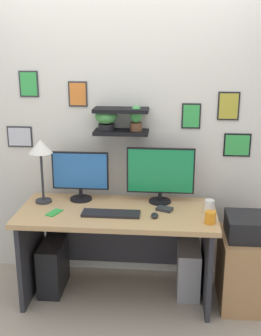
{
  "coord_description": "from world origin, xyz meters",
  "views": [
    {
      "loc": [
        0.37,
        -3.06,
        2.01
      ],
      "look_at": [
        0.1,
        0.05,
        1.08
      ],
      "focal_mm": 45.62,
      "sensor_mm": 36.0,
      "label": 1
    }
  ],
  "objects_px": {
    "monitor_left": "(80,174)",
    "cell_phone": "(54,213)",
    "monitor_right": "(160,174)",
    "coffee_mug": "(210,217)",
    "computer_tower_right": "(188,269)",
    "scissors_tray": "(165,209)",
    "printer": "(252,227)",
    "desk_lamp": "(41,152)",
    "desk": "(118,233)",
    "computer_tower_left": "(53,266)",
    "computer_mouse": "(155,215)",
    "water_cup": "(209,207)",
    "drawer_cabinet": "(248,270)",
    "keyboard": "(111,214)"
  },
  "relations": [
    {
      "from": "cell_phone",
      "to": "scissors_tray",
      "type": "distance_m",
      "value": 0.85
    },
    {
      "from": "coffee_mug",
      "to": "computer_tower_right",
      "type": "bearing_deg",
      "value": 112.4
    },
    {
      "from": "computer_mouse",
      "to": "printer",
      "type": "xyz_separation_m",
      "value": [
        0.74,
        0.1,
        -0.11
      ]
    },
    {
      "from": "monitor_left",
      "to": "monitor_right",
      "type": "height_order",
      "value": "monitor_right"
    },
    {
      "from": "drawer_cabinet",
      "to": "computer_tower_right",
      "type": "xyz_separation_m",
      "value": [
        -0.46,
        0.12,
        -0.08
      ]
    },
    {
      "from": "scissors_tray",
      "to": "water_cup",
      "type": "bearing_deg",
      "value": -4.9
    },
    {
      "from": "desk_lamp",
      "to": "desk",
      "type": "bearing_deg",
      "value": -6.83
    },
    {
      "from": "scissors_tray",
      "to": "printer",
      "type": "height_order",
      "value": "scissors_tray"
    },
    {
      "from": "computer_mouse",
      "to": "scissors_tray",
      "type": "height_order",
      "value": "computer_mouse"
    },
    {
      "from": "desk_lamp",
      "to": "drawer_cabinet",
      "type": "height_order",
      "value": "desk_lamp"
    },
    {
      "from": "scissors_tray",
      "to": "printer",
      "type": "distance_m",
      "value": 0.68
    },
    {
      "from": "desk_lamp",
      "to": "drawer_cabinet",
      "type": "distance_m",
      "value": 1.88
    },
    {
      "from": "monitor_left",
      "to": "printer",
      "type": "relative_size",
      "value": 1.22
    },
    {
      "from": "monitor_left",
      "to": "computer_tower_left",
      "type": "xyz_separation_m",
      "value": [
        -0.22,
        -0.16,
        -0.76
      ]
    },
    {
      "from": "water_cup",
      "to": "computer_tower_left",
      "type": "bearing_deg",
      "value": 177.62
    },
    {
      "from": "cell_phone",
      "to": "printer",
      "type": "bearing_deg",
      "value": 24.64
    },
    {
      "from": "computer_mouse",
      "to": "scissors_tray",
      "type": "xyz_separation_m",
      "value": [
        0.07,
        0.14,
        -0.0
      ]
    },
    {
      "from": "monitor_left",
      "to": "computer_mouse",
      "type": "bearing_deg",
      "value": -27.55
    },
    {
      "from": "scissors_tray",
      "to": "printer",
      "type": "relative_size",
      "value": 0.32
    },
    {
      "from": "monitor_right",
      "to": "desk_lamp",
      "type": "distance_m",
      "value": 0.97
    },
    {
      "from": "keyboard",
      "to": "coffee_mug",
      "type": "height_order",
      "value": "coffee_mug"
    },
    {
      "from": "scissors_tray",
      "to": "water_cup",
      "type": "relative_size",
      "value": 1.09
    },
    {
      "from": "monitor_left",
      "to": "computer_tower_right",
      "type": "relative_size",
      "value": 1.14
    },
    {
      "from": "computer_mouse",
      "to": "computer_tower_left",
      "type": "relative_size",
      "value": 0.21
    },
    {
      "from": "computer_mouse",
      "to": "computer_tower_right",
      "type": "distance_m",
      "value": 0.67
    },
    {
      "from": "water_cup",
      "to": "desk_lamp",
      "type": "bearing_deg",
      "value": 174.66
    },
    {
      "from": "water_cup",
      "to": "drawer_cabinet",
      "type": "bearing_deg",
      "value": -1.43
    },
    {
      "from": "water_cup",
      "to": "keyboard",
      "type": "bearing_deg",
      "value": -172.81
    },
    {
      "from": "cell_phone",
      "to": "coffee_mug",
      "type": "height_order",
      "value": "coffee_mug"
    },
    {
      "from": "monitor_right",
      "to": "cell_phone",
      "type": "distance_m",
      "value": 0.89
    },
    {
      "from": "desk",
      "to": "printer",
      "type": "xyz_separation_m",
      "value": [
        1.03,
        -0.06,
        0.12
      ]
    },
    {
      "from": "monitor_left",
      "to": "cell_phone",
      "type": "distance_m",
      "value": 0.41
    },
    {
      "from": "water_cup",
      "to": "drawer_cabinet",
      "type": "distance_m",
      "value": 0.62
    },
    {
      "from": "monitor_left",
      "to": "water_cup",
      "type": "height_order",
      "value": "monitor_left"
    },
    {
      "from": "keyboard",
      "to": "desk",
      "type": "bearing_deg",
      "value": 75.81
    },
    {
      "from": "coffee_mug",
      "to": "scissors_tray",
      "type": "distance_m",
      "value": 0.39
    },
    {
      "from": "desk_lamp",
      "to": "water_cup",
      "type": "xyz_separation_m",
      "value": [
        1.33,
        -0.12,
        -0.37
      ]
    },
    {
      "from": "cell_phone",
      "to": "printer",
      "type": "distance_m",
      "value": 1.51
    },
    {
      "from": "keyboard",
      "to": "cell_phone",
      "type": "xyz_separation_m",
      "value": [
        -0.44,
        -0.01,
        -0.01
      ]
    },
    {
      "from": "scissors_tray",
      "to": "computer_tower_right",
      "type": "bearing_deg",
      "value": 22.04
    },
    {
      "from": "computer_mouse",
      "to": "drawer_cabinet",
      "type": "xyz_separation_m",
      "value": [
        0.74,
        0.1,
        -0.48
      ]
    },
    {
      "from": "monitor_right",
      "to": "computer_tower_left",
      "type": "distance_m",
      "value": 1.19
    },
    {
      "from": "coffee_mug",
      "to": "computer_tower_right",
      "type": "xyz_separation_m",
      "value": [
        -0.12,
        0.3,
        -0.59
      ]
    },
    {
      "from": "keyboard",
      "to": "coffee_mug",
      "type": "relative_size",
      "value": 4.89
    },
    {
      "from": "monitor_right",
      "to": "computer_tower_left",
      "type": "height_order",
      "value": "monitor_right"
    },
    {
      "from": "cell_phone",
      "to": "drawer_cabinet",
      "type": "relative_size",
      "value": 0.25
    },
    {
      "from": "monitor_right",
      "to": "desk_lamp",
      "type": "xyz_separation_m",
      "value": [
        -0.95,
        -0.09,
        0.18
      ]
    },
    {
      "from": "cell_phone",
      "to": "coffee_mug",
      "type": "xyz_separation_m",
      "value": [
        1.17,
        -0.08,
        0.04
      ]
    },
    {
      "from": "drawer_cabinet",
      "to": "computer_tower_right",
      "type": "bearing_deg",
      "value": 165.2
    },
    {
      "from": "computer_mouse",
      "to": "computer_tower_right",
      "type": "relative_size",
      "value": 0.22
    }
  ]
}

